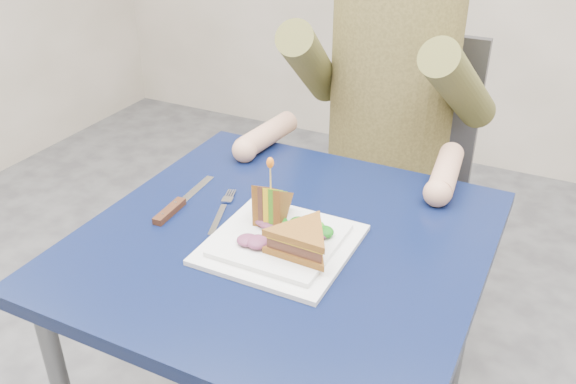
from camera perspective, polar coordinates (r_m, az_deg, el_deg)
The scene contains 12 objects.
table at distance 1.22m, azimuth -0.41°, elevation -7.26°, with size 0.75×0.75×0.73m.
chair at distance 1.87m, azimuth 9.88°, elevation 2.31°, with size 0.42×0.40×0.93m.
diner at distance 1.63m, azimuth 9.78°, elevation 12.42°, with size 0.54×0.59×0.74m.
plate at distance 1.14m, azimuth -0.67°, elevation -4.76°, with size 0.26×0.26×0.02m.
sandwich_flat at distance 1.08m, azimuth 1.31°, elevation -4.57°, with size 0.15×0.15×0.05m.
sandwich_upright at distance 1.17m, azimuth -1.61°, elevation -1.28°, with size 0.08×0.13×0.13m.
fork at distance 1.25m, azimuth -6.27°, elevation -1.90°, with size 0.07×0.18×0.01m.
knife at distance 1.28m, azimuth -10.55°, elevation -1.39°, with size 0.03×0.22×0.02m.
toothpick at distance 1.14m, azimuth -1.66°, elevation 1.49°, with size 0.00×0.00×0.06m, color tan.
toothpick_frill at distance 1.13m, azimuth -1.68°, elevation 2.75°, with size 0.01×0.01×0.02m, color orange.
lettuce_spill at distance 1.14m, azimuth -0.22°, elevation -3.69°, with size 0.15×0.13×0.02m, color #337A14, non-canonical shape.
onion_ring at distance 1.13m, azimuth 0.12°, elevation -3.73°, with size 0.04×0.04×0.01m, color #9E4C7A.
Camera 1 is at (0.44, -0.87, 1.38)m, focal length 38.00 mm.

